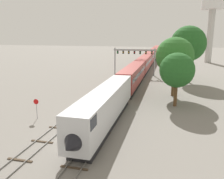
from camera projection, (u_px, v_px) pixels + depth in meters
The scene contains 10 objects.
ground_plane at pixel (79, 138), 26.82m from camera, with size 400.00×400.00×0.00m, color gray.
track_main at pixel (147, 67), 82.97m from camera, with size 2.60×200.00×0.16m.
track_near at pixel (120, 76), 65.39m from camera, with size 2.60×160.00×0.16m.
passenger_train at pixel (148, 60), 83.35m from camera, with size 3.04×134.40×4.80m.
signal_gantry at pixel (134, 55), 66.79m from camera, with size 12.10×0.49×7.81m.
water_tower at pixel (213, 10), 92.93m from camera, with size 9.16×9.16×27.20m.
stop_sign at pixel (36, 106), 32.43m from camera, with size 0.76×0.08×2.88m.
trackside_tree_left at pixel (175, 56), 43.34m from camera, with size 7.07×7.07×11.16m.
trackside_tree_mid at pixel (188, 44), 57.10m from camera, with size 8.68×8.68×13.69m.
trackside_tree_right at pixel (177, 70), 37.26m from camera, with size 5.61×5.61×8.82m.
Camera 1 is at (9.73, -23.13, 11.65)m, focal length 37.32 mm.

